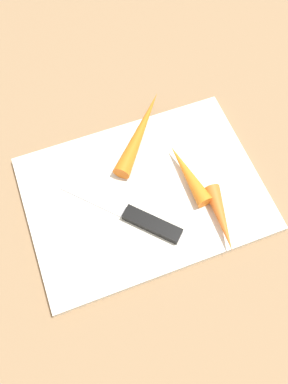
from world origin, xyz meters
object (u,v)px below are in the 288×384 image
at_px(carrot_longest, 140,132).
at_px(carrot_shortest, 221,218).
at_px(knife, 144,221).
at_px(carrot_medium, 188,175).
at_px(cutting_board, 144,194).

bearing_deg(carrot_longest, carrot_shortest, -121.13).
distance_m(knife, carrot_shortest, 0.11).
height_order(knife, carrot_medium, carrot_medium).
bearing_deg(carrot_shortest, carrot_medium, -160.29).
bearing_deg(carrot_medium, knife, 110.50).
bearing_deg(carrot_medium, carrot_shortest, -174.32).
relative_size(knife, carrot_medium, 1.45).
relative_size(carrot_longest, carrot_shortest, 1.64).
relative_size(cutting_board, carrot_medium, 3.26).
xyz_separation_m(knife, carrot_medium, (-0.09, -0.04, 0.01)).
distance_m(carrot_shortest, carrot_medium, 0.09).
xyz_separation_m(knife, carrot_shortest, (-0.11, 0.04, 0.01)).
height_order(cutting_board, carrot_medium, carrot_medium).
bearing_deg(knife, carrot_longest, -61.08).
distance_m(knife, carrot_longest, 0.15).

